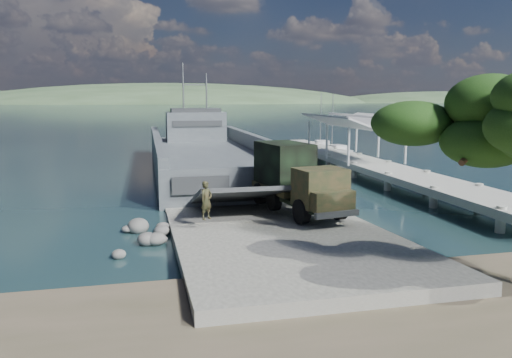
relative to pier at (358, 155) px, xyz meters
name	(u,v)px	position (x,y,z in m)	size (l,w,h in m)	color
ground	(274,236)	(-13.00, -18.77, -1.60)	(1400.00, 1400.00, 0.00)	#152B34
boat_ramp	(279,236)	(-13.00, -19.77, -1.35)	(10.00, 18.00, 0.50)	#65655D
shoreline_rocks	(147,241)	(-19.20, -18.27, -1.60)	(3.20, 5.60, 0.90)	#5B5B59
distant_headlands	(190,103)	(37.00, 541.23, -1.60)	(1000.00, 240.00, 48.00)	#344C2F
pier	(358,155)	(0.00, 0.00, 0.00)	(6.40, 44.00, 6.10)	#A0A298
landing_craft	(208,161)	(-13.24, 4.30, -0.66)	(10.22, 38.87, 11.51)	#4A5157
military_truck	(295,178)	(-10.92, -15.60, 0.75)	(3.81, 8.31, 3.71)	black
soldier	(207,208)	(-16.27, -18.15, -0.15)	(0.69, 0.45, 1.89)	black
sailboat_near	(332,152)	(3.04, 13.85, -1.20)	(3.07, 6.35, 7.44)	beige
sailboat_far	(320,146)	(3.78, 20.02, -1.20)	(2.61, 6.39, 7.56)	beige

